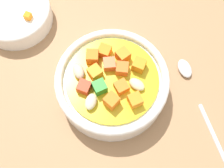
{
  "coord_description": "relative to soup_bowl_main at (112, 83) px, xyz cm",
  "views": [
    {
      "loc": [
        12.79,
        -11.63,
        44.9
      ],
      "look_at": [
        0.0,
        0.0,
        2.35
      ],
      "focal_mm": 47.64,
      "sensor_mm": 36.0,
      "label": 1
    }
  ],
  "objects": [
    {
      "name": "soup_bowl_main",
      "position": [
        0.0,
        0.0,
        0.0
      ],
      "size": [
        17.23,
        17.23,
        6.21
      ],
      "color": "white",
      "rests_on": "ground_plane"
    },
    {
      "name": "ground_plane",
      "position": [
        0.01,
        0.01,
        -3.71
      ],
      "size": [
        140.0,
        140.0,
        2.0
      ],
      "primitive_type": "cube",
      "color": "#9E754F"
    },
    {
      "name": "side_bowl_small",
      "position": [
        -21.17,
        -3.48,
        -0.87
      ],
      "size": [
        12.7,
        12.7,
        3.87
      ],
      "color": "white",
      "rests_on": "ground_plane"
    },
    {
      "name": "spoon",
      "position": [
        10.52,
        8.96,
        -2.26
      ],
      "size": [
        19.05,
        9.71,
        1.06
      ],
      "rotation": [
        0.0,
        0.0,
        2.71
      ],
      "color": "silver",
      "rests_on": "ground_plane"
    }
  ]
}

